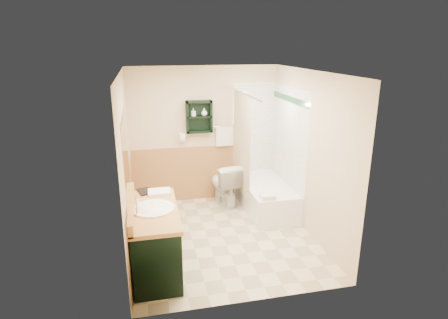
{
  "coord_description": "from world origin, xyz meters",
  "views": [
    {
      "loc": [
        -1.05,
        -4.87,
        2.75
      ],
      "look_at": [
        0.07,
        0.2,
        1.14
      ],
      "focal_mm": 30.0,
      "sensor_mm": 36.0,
      "label": 1
    }
  ],
  "objects_px": {
    "vanity": "(155,239)",
    "bathtub": "(265,196)",
    "soap_bottle_b": "(204,113)",
    "vanity_book": "(138,185)",
    "wall_shelf": "(199,117)",
    "soap_bottle_a": "(193,114)",
    "toilet": "(225,184)",
    "hair_dryer": "(182,137)"
  },
  "relations": [
    {
      "from": "vanity_book",
      "to": "soap_bottle_a",
      "type": "height_order",
      "value": "soap_bottle_a"
    },
    {
      "from": "soap_bottle_a",
      "to": "toilet",
      "type": "bearing_deg",
      "value": -28.46
    },
    {
      "from": "toilet",
      "to": "soap_bottle_b",
      "type": "xyz_separation_m",
      "value": [
        -0.3,
        0.26,
        1.23
      ]
    },
    {
      "from": "toilet",
      "to": "vanity",
      "type": "bearing_deg",
      "value": 45.09
    },
    {
      "from": "wall_shelf",
      "to": "soap_bottle_a",
      "type": "bearing_deg",
      "value": -177.07
    },
    {
      "from": "vanity",
      "to": "toilet",
      "type": "xyz_separation_m",
      "value": [
        1.29,
        1.76,
        -0.03
      ]
    },
    {
      "from": "soap_bottle_b",
      "to": "vanity_book",
      "type": "bearing_deg",
      "value": -127.77
    },
    {
      "from": "toilet",
      "to": "bathtub",
      "type": "bearing_deg",
      "value": 142.4
    },
    {
      "from": "bathtub",
      "to": "wall_shelf",
      "type": "bearing_deg",
      "value": 148.92
    },
    {
      "from": "vanity",
      "to": "soap_bottle_b",
      "type": "height_order",
      "value": "soap_bottle_b"
    },
    {
      "from": "wall_shelf",
      "to": "toilet",
      "type": "relative_size",
      "value": 0.71
    },
    {
      "from": "vanity",
      "to": "bathtub",
      "type": "relative_size",
      "value": 0.87
    },
    {
      "from": "vanity",
      "to": "soap_bottle_a",
      "type": "bearing_deg",
      "value": 68.55
    },
    {
      "from": "wall_shelf",
      "to": "toilet",
      "type": "distance_m",
      "value": 1.26
    },
    {
      "from": "wall_shelf",
      "to": "toilet",
      "type": "height_order",
      "value": "wall_shelf"
    },
    {
      "from": "hair_dryer",
      "to": "soap_bottle_b",
      "type": "xyz_separation_m",
      "value": [
        0.39,
        -0.03,
        0.42
      ]
    },
    {
      "from": "bathtub",
      "to": "soap_bottle_a",
      "type": "xyz_separation_m",
      "value": [
        -1.12,
        0.61,
        1.36
      ]
    },
    {
      "from": "vanity",
      "to": "toilet",
      "type": "bearing_deg",
      "value": 53.93
    },
    {
      "from": "hair_dryer",
      "to": "soap_bottle_b",
      "type": "height_order",
      "value": "soap_bottle_b"
    },
    {
      "from": "hair_dryer",
      "to": "bathtub",
      "type": "relative_size",
      "value": 0.16
    },
    {
      "from": "vanity_book",
      "to": "soap_bottle_a",
      "type": "xyz_separation_m",
      "value": [
        0.96,
        1.48,
        0.64
      ]
    },
    {
      "from": "soap_bottle_b",
      "to": "soap_bottle_a",
      "type": "bearing_deg",
      "value": 180.0
    },
    {
      "from": "wall_shelf",
      "to": "vanity_book",
      "type": "relative_size",
      "value": 2.25
    },
    {
      "from": "hair_dryer",
      "to": "vanity_book",
      "type": "height_order",
      "value": "hair_dryer"
    },
    {
      "from": "wall_shelf",
      "to": "toilet",
      "type": "xyz_separation_m",
      "value": [
        0.39,
        -0.27,
        -1.17
      ]
    },
    {
      "from": "hair_dryer",
      "to": "bathtub",
      "type": "xyz_separation_m",
      "value": [
        1.33,
        -0.64,
        -0.96
      ]
    },
    {
      "from": "vanity",
      "to": "soap_bottle_b",
      "type": "relative_size",
      "value": 10.06
    },
    {
      "from": "toilet",
      "to": "soap_bottle_a",
      "type": "xyz_separation_m",
      "value": [
        -0.49,
        0.26,
        1.21
      ]
    },
    {
      "from": "vanity_book",
      "to": "toilet",
      "type": "bearing_deg",
      "value": 24.35
    },
    {
      "from": "toilet",
      "to": "vanity_book",
      "type": "bearing_deg",
      "value": 31.22
    },
    {
      "from": "wall_shelf",
      "to": "vanity_book",
      "type": "distance_m",
      "value": 1.92
    },
    {
      "from": "toilet",
      "to": "soap_bottle_a",
      "type": "relative_size",
      "value": 5.91
    },
    {
      "from": "hair_dryer",
      "to": "wall_shelf",
      "type": "bearing_deg",
      "value": -4.76
    },
    {
      "from": "wall_shelf",
      "to": "soap_bottle_b",
      "type": "bearing_deg",
      "value": -3.19
    },
    {
      "from": "vanity",
      "to": "soap_bottle_b",
      "type": "bearing_deg",
      "value": 64.11
    },
    {
      "from": "hair_dryer",
      "to": "soap_bottle_a",
      "type": "bearing_deg",
      "value": -8.44
    },
    {
      "from": "soap_bottle_b",
      "to": "bathtub",
      "type": "bearing_deg",
      "value": -33.24
    },
    {
      "from": "vanity",
      "to": "bathtub",
      "type": "height_order",
      "value": "vanity"
    },
    {
      "from": "hair_dryer",
      "to": "soap_bottle_a",
      "type": "relative_size",
      "value": 1.82
    },
    {
      "from": "bathtub",
      "to": "soap_bottle_b",
      "type": "relative_size",
      "value": 11.54
    },
    {
      "from": "wall_shelf",
      "to": "hair_dryer",
      "type": "distance_m",
      "value": 0.46
    },
    {
      "from": "hair_dryer",
      "to": "soap_bottle_b",
      "type": "relative_size",
      "value": 1.85
    }
  ]
}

